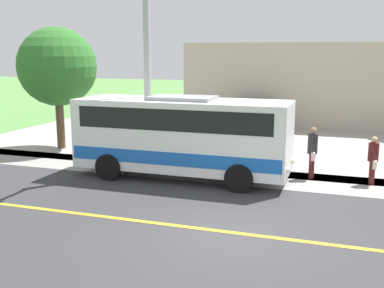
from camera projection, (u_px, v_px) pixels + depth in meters
ground_plane at (231, 233)px, 11.15m from camera, size 120.00×120.00×0.00m
road_surface at (231, 233)px, 11.15m from camera, size 8.00×100.00×0.01m
sidewalk at (267, 178)px, 15.99m from camera, size 2.40×100.00×0.01m
parking_lot_surface at (355, 145)px, 21.76m from camera, size 14.00×36.00×0.01m
road_centre_line at (231, 232)px, 11.15m from camera, size 0.16×100.00×0.00m
shuttle_bus_front at (182, 133)px, 15.87m from camera, size 2.56×7.46×2.83m
pedestrian_with_bags at (373, 159)px, 15.15m from camera, size 0.72×0.34×1.60m
pedestrian_waiting at (312, 151)px, 15.88m from camera, size 0.72×0.34×1.79m
street_light_pole at (145, 49)px, 16.18m from camera, size 1.97×0.24×8.02m
parked_car_near at (248, 117)px, 26.14m from camera, size 2.24×4.51×1.45m
tree_curbside at (57, 67)px, 20.35m from camera, size 3.48×3.48×5.42m
commercial_building at (360, 82)px, 29.58m from camera, size 10.00×20.51×4.87m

